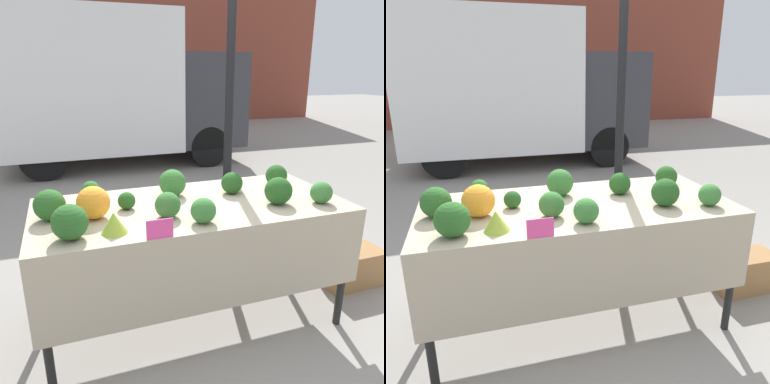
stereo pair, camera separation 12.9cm
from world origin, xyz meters
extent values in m
plane|color=gray|center=(0.00, 0.00, 0.00)|extent=(40.00, 40.00, 0.00)
cube|color=brown|center=(0.00, 10.22, 2.56)|extent=(16.00, 0.60, 5.11)
cylinder|color=black|center=(0.53, 0.62, 1.10)|extent=(0.07, 0.07, 2.21)
cube|color=white|center=(-0.25, 5.07, 1.49)|extent=(3.01, 2.28, 2.31)
cube|color=#333338|center=(1.88, 5.07, 1.16)|extent=(1.25, 2.10, 1.67)
cylinder|color=black|center=(1.75, 4.13, 0.37)|extent=(0.73, 0.22, 0.73)
cylinder|color=black|center=(1.75, 6.01, 0.37)|extent=(0.73, 0.22, 0.73)
cylinder|color=black|center=(-1.08, 4.13, 0.37)|extent=(0.73, 0.22, 0.73)
cylinder|color=black|center=(-1.08, 6.01, 0.37)|extent=(0.73, 0.22, 0.73)
cube|color=tan|center=(0.00, 0.00, 0.86)|extent=(2.01, 0.91, 0.03)
cube|color=tan|center=(0.00, -0.45, 0.61)|extent=(2.01, 0.01, 0.48)
cylinder|color=black|center=(-0.94, -0.40, 0.42)|extent=(0.05, 0.05, 0.85)
cylinder|color=black|center=(0.94, -0.40, 0.42)|extent=(0.05, 0.05, 0.85)
cylinder|color=black|center=(-0.94, 0.40, 0.42)|extent=(0.05, 0.05, 0.85)
cylinder|color=black|center=(0.94, 0.40, 0.42)|extent=(0.05, 0.05, 0.85)
sphere|color=orange|center=(-0.63, -0.05, 0.97)|extent=(0.20, 0.20, 0.20)
cone|color=#93B238|center=(-0.54, -0.30, 0.93)|extent=(0.14, 0.14, 0.12)
sphere|color=#336B2D|center=(-0.21, -0.17, 0.95)|extent=(0.15, 0.15, 0.15)
sphere|color=#23511E|center=(-0.42, 0.04, 0.93)|extent=(0.11, 0.11, 0.11)
sphere|color=#336B2D|center=(-0.07, 0.20, 0.97)|extent=(0.19, 0.19, 0.19)
sphere|color=#285B23|center=(-0.87, 0.01, 0.97)|extent=(0.18, 0.18, 0.18)
sphere|color=#23511E|center=(0.73, 0.17, 0.96)|extent=(0.16, 0.16, 0.16)
sphere|color=#387533|center=(-0.04, -0.32, 0.95)|extent=(0.15, 0.15, 0.15)
sphere|color=#23511E|center=(0.34, 0.11, 0.95)|extent=(0.15, 0.15, 0.15)
sphere|color=#285B23|center=(-0.76, -0.30, 0.97)|extent=(0.19, 0.19, 0.19)
sphere|color=#23511E|center=(0.52, -0.19, 0.97)|extent=(0.18, 0.18, 0.18)
sphere|color=#2D6628|center=(-0.61, 0.33, 0.94)|extent=(0.12, 0.12, 0.12)
sphere|color=#387533|center=(0.80, -0.26, 0.95)|extent=(0.14, 0.14, 0.14)
cube|color=#EF4793|center=(-0.33, -0.44, 0.93)|extent=(0.14, 0.01, 0.11)
cube|color=#9E7042|center=(1.41, 0.00, 0.15)|extent=(0.49, 0.28, 0.30)
camera|label=1|loc=(-0.75, -2.17, 1.71)|focal=35.00mm
camera|label=2|loc=(-0.63, -2.21, 1.71)|focal=35.00mm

